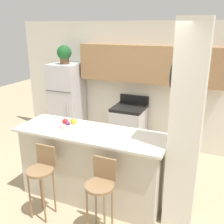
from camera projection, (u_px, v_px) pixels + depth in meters
ground_plane at (92, 197)px, 3.94m from camera, size 14.00×14.00×0.00m
wall_back at (143, 77)px, 5.27m from camera, size 5.60×0.38×2.55m
pillar_right at (185, 131)px, 3.08m from camera, size 0.38×0.32×2.55m
counter_bar at (91, 165)px, 3.77m from camera, size 2.15×0.73×1.07m
refrigerator at (67, 102)px, 5.84m from camera, size 0.65×0.64×1.68m
stove_range at (129, 127)px, 5.40m from camera, size 0.62×0.67×1.07m
bar_stool_left at (42, 171)px, 3.40m from camera, size 0.35×0.35×0.98m
bar_stool_right at (101, 186)px, 3.08m from camera, size 0.35×0.35×0.98m
potted_plant_on_fridge at (64, 54)px, 5.51m from camera, size 0.31×0.31×0.39m
fruit_bowl at (70, 124)px, 3.77m from camera, size 0.30×0.30×0.12m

